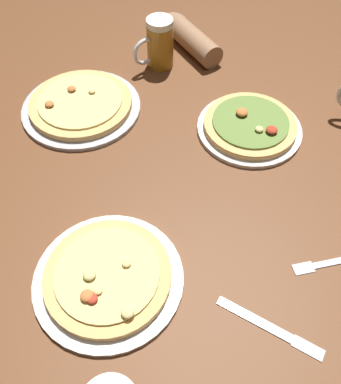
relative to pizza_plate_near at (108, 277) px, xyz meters
name	(u,v)px	position (x,y,z in m)	size (l,w,h in m)	color
ground_plane	(170,201)	(0.02, 0.25, -0.03)	(2.40, 2.40, 0.03)	brown
pizza_plate_near	(108,277)	(0.00, 0.00, 0.00)	(0.31, 0.31, 0.05)	silver
pizza_plate_far	(250,126)	(0.11, 0.55, 0.00)	(0.28, 0.28, 0.05)	silver
pizza_plate_side	(81,105)	(-0.35, 0.42, 0.00)	(0.33, 0.33, 0.05)	#B2B2B7
beer_mug_amber	(159,44)	(-0.24, 0.70, 0.06)	(0.09, 0.13, 0.15)	#9E6619
fork_left	(341,260)	(0.42, 0.26, -0.01)	(0.19, 0.16, 0.01)	silver
knife_right	(270,327)	(0.33, 0.05, -0.01)	(0.22, 0.04, 0.01)	silver
diner_arm	(187,35)	(-0.21, 0.84, 0.02)	(0.26, 0.19, 0.07)	#936B4C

